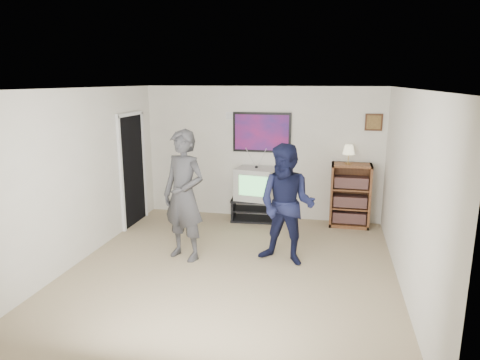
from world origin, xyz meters
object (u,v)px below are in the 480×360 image
at_px(crt_television, 256,183).
at_px(bookshelf, 350,195).
at_px(media_stand, 254,209).
at_px(person_short, 287,205).
at_px(person_tall, 184,196).

xyz_separation_m(crt_television, bookshelf, (1.72, 0.05, -0.15)).
relative_size(media_stand, bookshelf, 0.77).
distance_m(media_stand, bookshelf, 1.79).
bearing_deg(crt_television, person_short, -59.13).
distance_m(media_stand, person_tall, 2.20).
bearing_deg(crt_television, bookshelf, 9.69).
height_order(crt_television, person_short, person_short).
height_order(media_stand, crt_television, crt_television).
xyz_separation_m(person_tall, person_short, (1.49, 0.14, -0.09)).
bearing_deg(bookshelf, media_stand, -178.36).
distance_m(bookshelf, person_short, 2.11).
xyz_separation_m(media_stand, person_short, (0.80, -1.81, 0.66)).
distance_m(crt_television, person_tall, 2.09).
relative_size(crt_television, person_short, 0.40).
bearing_deg(person_tall, crt_television, 89.33).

